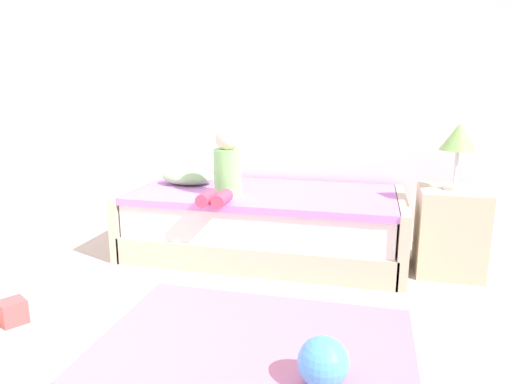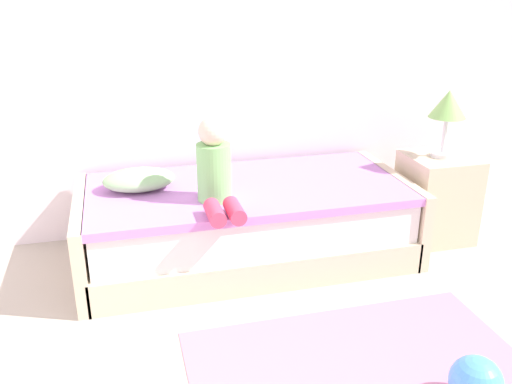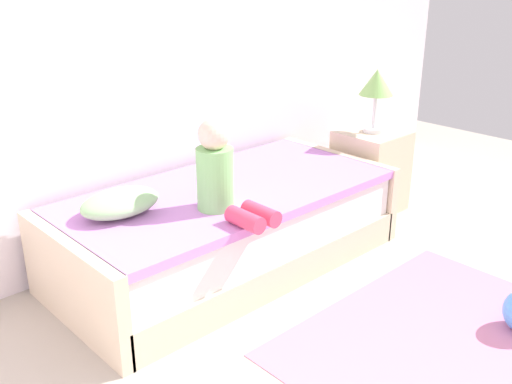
# 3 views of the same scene
# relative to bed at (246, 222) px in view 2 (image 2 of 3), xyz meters

# --- Properties ---
(wall_rear) EXTENTS (7.20, 0.10, 2.90)m
(wall_rear) POSITION_rel_bed_xyz_m (-0.68, 0.60, 1.20)
(wall_rear) COLOR white
(wall_rear) RESTS_ON ground
(bed) EXTENTS (2.11, 1.00, 0.50)m
(bed) POSITION_rel_bed_xyz_m (0.00, 0.00, 0.00)
(bed) COLOR beige
(bed) RESTS_ON ground
(nightstand) EXTENTS (0.44, 0.44, 0.60)m
(nightstand) POSITION_rel_bed_xyz_m (1.35, -0.05, 0.05)
(nightstand) COLOR beige
(nightstand) RESTS_ON ground
(table_lamp) EXTENTS (0.24, 0.24, 0.45)m
(table_lamp) POSITION_rel_bed_xyz_m (1.35, -0.05, 0.69)
(table_lamp) COLOR silver
(table_lamp) RESTS_ON nightstand
(child_figure) EXTENTS (0.20, 0.51, 0.50)m
(child_figure) POSITION_rel_bed_xyz_m (-0.23, -0.23, 0.46)
(child_figure) COLOR #7FC672
(child_figure) RESTS_ON bed
(pillow) EXTENTS (0.44, 0.30, 0.13)m
(pillow) POSITION_rel_bed_xyz_m (-0.66, 0.10, 0.32)
(pillow) COLOR #99CC8C
(pillow) RESTS_ON bed
(toy_ball) EXTENTS (0.23, 0.23, 0.23)m
(toy_ball) POSITION_rel_bed_xyz_m (0.63, -1.57, -0.13)
(toy_ball) COLOR #4C99E5
(toy_ball) RESTS_ON ground
(area_rug) EXTENTS (1.60, 1.10, 0.01)m
(area_rug) POSITION_rel_bed_xyz_m (0.25, -1.30, -0.24)
(area_rug) COLOR pink
(area_rug) RESTS_ON ground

